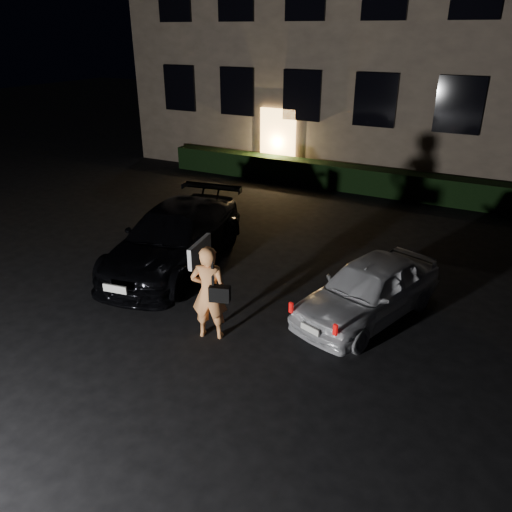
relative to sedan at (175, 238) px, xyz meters
The scene contains 6 objects.
ground 3.61m from the sedan, 50.78° to the right, with size 80.00×80.00×0.00m, color black.
building 13.53m from the sedan, 79.64° to the left, with size 20.00×8.11×12.00m.
hedge 8.08m from the sedan, 73.90° to the left, with size 15.00×0.70×0.85m, color black.
sedan is the anchor object (origin of this frame).
hatch 4.67m from the sedan, ahead, with size 2.42×3.72×1.18m.
man 3.22m from the sedan, 42.71° to the right, with size 0.82×0.61×1.78m.
Camera 1 is at (4.43, -5.87, 5.11)m, focal length 35.00 mm.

